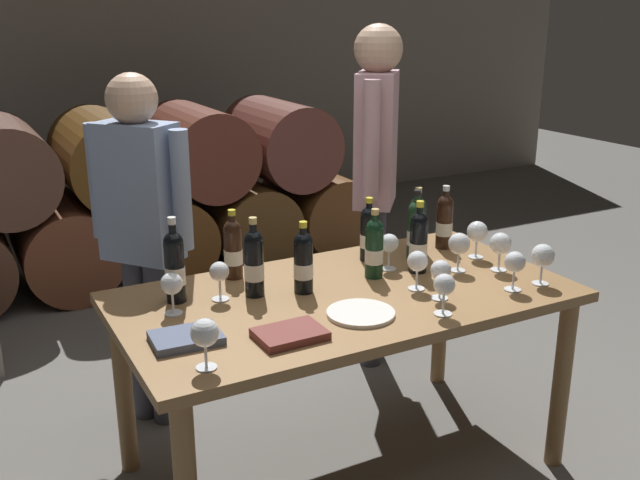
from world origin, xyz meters
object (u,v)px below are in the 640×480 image
(wine_bottle_9, at_px, (369,233))
(wine_glass_7, at_px, (543,256))
(wine_bottle_2, at_px, (175,266))
(wine_bottle_8, at_px, (444,221))
(wine_glass_2, at_px, (172,285))
(wine_glass_9, at_px, (417,262))
(wine_glass_10, at_px, (444,286))
(taster_seated_left, at_px, (141,223))
(wine_glass_3, at_px, (389,244))
(wine_bottle_4, at_px, (254,262))
(leather_ledger, at_px, (290,334))
(wine_bottle_0, at_px, (416,230))
(wine_glass_4, at_px, (500,244))
(wine_glass_8, at_px, (459,245))
(wine_glass_0, at_px, (477,232))
(wine_glass_11, at_px, (219,273))
(serving_plate, at_px, (361,313))
(wine_bottle_6, at_px, (303,262))
(wine_glass_1, at_px, (441,272))
(sommelier_presenting, at_px, (376,166))
(wine_bottle_1, at_px, (233,248))
(tasting_notebook, at_px, (186,338))
(wine_bottle_7, at_px, (374,248))
(wine_glass_5, at_px, (205,334))
(wine_glass_6, at_px, (515,263))
(wine_bottle_5, at_px, (419,242))
(wine_bottle_3, at_px, (417,224))
(dining_table, at_px, (345,314))

(wine_bottle_9, relative_size, wine_glass_7, 1.67)
(wine_bottle_9, bearing_deg, wine_bottle_2, -176.06)
(wine_bottle_8, bearing_deg, wine_glass_2, -173.54)
(wine_glass_9, relative_size, wine_glass_10, 1.02)
(taster_seated_left, bearing_deg, wine_glass_3, -34.64)
(wine_bottle_4, height_order, leather_ledger, wine_bottle_4)
(wine_bottle_0, distance_m, leather_ledger, 0.94)
(wine_glass_4, bearing_deg, wine_glass_8, 153.93)
(wine_glass_0, distance_m, wine_glass_4, 0.17)
(wine_glass_11, bearing_deg, taster_seated_left, 102.80)
(wine_bottle_9, distance_m, serving_plate, 0.60)
(serving_plate, bearing_deg, wine_bottle_6, 105.11)
(wine_glass_1, distance_m, wine_glass_7, 0.44)
(wine_bottle_8, distance_m, wine_glass_1, 0.61)
(wine_bottle_9, height_order, wine_glass_3, wine_bottle_9)
(leather_ledger, relative_size, sommelier_presenting, 0.13)
(wine_bottle_1, bearing_deg, wine_bottle_4, -90.30)
(wine_glass_9, height_order, tasting_notebook, wine_glass_9)
(wine_bottle_9, distance_m, wine_glass_4, 0.54)
(sommelier_presenting, distance_m, taster_seated_left, 1.18)
(wine_glass_4, bearing_deg, wine_glass_1, -161.99)
(wine_bottle_0, distance_m, wine_glass_11, 0.90)
(wine_bottle_7, bearing_deg, wine_bottle_4, 174.89)
(wine_bottle_6, xyz_separation_m, wine_glass_8, (0.66, -0.09, -0.01))
(wine_glass_2, height_order, leather_ledger, wine_glass_2)
(wine_bottle_9, distance_m, wine_glass_5, 1.11)
(wine_bottle_8, relative_size, wine_glass_6, 1.84)
(wine_bottle_1, xyz_separation_m, leather_ledger, (-0.05, -0.60, -0.11))
(wine_glass_7, bearing_deg, wine_glass_0, 92.49)
(wine_bottle_0, bearing_deg, wine_glass_10, -115.82)
(tasting_notebook, bearing_deg, wine_glass_3, 18.68)
(wine_bottle_1, height_order, wine_bottle_4, wine_bottle_4)
(wine_glass_2, distance_m, wine_glass_9, 0.91)
(wine_glass_10, bearing_deg, wine_bottle_9, 83.03)
(wine_bottle_4, xyz_separation_m, wine_glass_2, (-0.32, -0.02, -0.02))
(wine_bottle_1, xyz_separation_m, wine_glass_6, (0.88, -0.63, -0.01))
(wine_glass_2, distance_m, wine_glass_3, 0.91)
(wine_bottle_6, bearing_deg, wine_bottle_1, 122.93)
(wine_bottle_6, distance_m, wine_glass_10, 0.53)
(wine_bottle_4, distance_m, sommelier_presenting, 1.11)
(wine_glass_1, distance_m, sommelier_presenting, 1.04)
(wine_glass_3, xyz_separation_m, taster_seated_left, (-0.85, 0.59, 0.05))
(wine_glass_9, distance_m, sommelier_presenting, 0.94)
(wine_bottle_5, distance_m, wine_bottle_7, 0.19)
(wine_glass_5, distance_m, wine_glass_9, 0.95)
(wine_bottle_3, distance_m, wine_glass_6, 0.56)
(wine_glass_0, xyz_separation_m, wine_glass_2, (-1.32, 0.03, -0.01))
(sommelier_presenting, bearing_deg, wine_bottle_0, -104.99)
(wine_glass_3, xyz_separation_m, tasting_notebook, (-0.94, -0.26, -0.09))
(dining_table, height_order, sommelier_presenting, sommelier_presenting)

